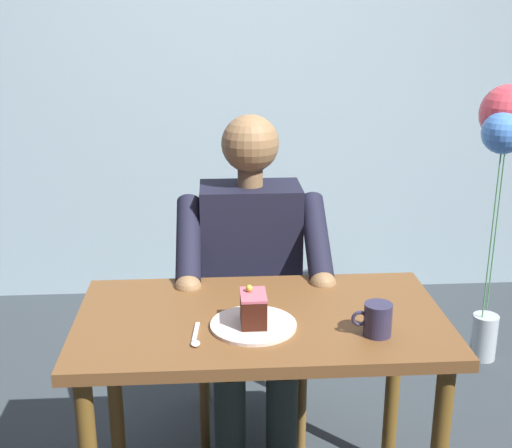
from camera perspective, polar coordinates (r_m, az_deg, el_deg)
cafe_rear_panel at (r=3.74m, az=-1.82°, el=16.44°), size 6.40×0.12×3.00m
dining_table at (r=2.04m, az=0.42°, el=-10.30°), size 1.08×0.60×0.73m
chair at (r=2.66m, az=-0.58°, el=-6.57°), size 0.42×0.42×0.90m
seated_person at (r=2.44m, az=-0.36°, el=-4.98°), size 0.53×0.58×1.24m
dessert_plate at (r=1.93m, az=-0.22°, el=-8.51°), size 0.25×0.25×0.01m
cake_slice at (r=1.91m, az=-0.23°, el=-7.13°), size 0.07×0.11×0.11m
coffee_cup at (r=1.90m, az=10.19°, el=-7.87°), size 0.11×0.08×0.09m
dessert_spoon at (r=1.87m, az=-5.11°, el=-9.56°), size 0.03×0.14×0.01m
balloon_display at (r=3.16m, az=20.23°, el=6.13°), size 0.28×0.30×1.28m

